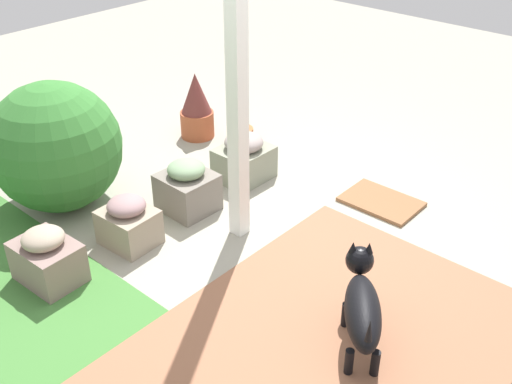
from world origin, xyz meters
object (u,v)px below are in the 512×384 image
porch_pillar (237,71)px  doormat (381,202)px  stone_planter_nearest (244,158)px  stone_planter_near (187,188)px  stone_planter_mid (129,222)px  stone_planter_far (47,258)px  terracotta_pot_tall (242,128)px  round_shrub (56,147)px  terracotta_pot_spiky (196,107)px  dog (362,305)px

porch_pillar → doormat: bearing=-118.8°
stone_planter_nearest → stone_planter_near: size_ratio=1.06×
stone_planter_nearest → doormat: (-1.09, -0.42, -0.17)m
porch_pillar → stone_planter_mid: (0.49, 0.62, -1.06)m
stone_planter_mid → doormat: (-1.06, -1.65, -0.16)m
stone_planter_nearest → doormat: size_ratio=0.74×
stone_planter_far → terracotta_pot_tall: 2.27m
stone_planter_nearest → terracotta_pot_tall: size_ratio=0.79×
round_shrub → terracotta_pot_tall: bearing=-103.2°
porch_pillar → stone_planter_near: porch_pillar is taller
porch_pillar → stone_planter_far: (0.55, 1.23, -1.06)m
terracotta_pot_tall → terracotta_pot_spiky: (0.49, 0.10, 0.10)m
porch_pillar → stone_planter_mid: porch_pillar is taller
stone_planter_nearest → round_shrub: size_ratio=0.44×
terracotta_pot_tall → doormat: 1.50m
round_shrub → dog: size_ratio=1.51×
stone_planter_mid → dog: bearing=-172.3°
stone_planter_mid → stone_planter_near: bearing=-87.8°
stone_planter_nearest → terracotta_pot_spiky: (0.88, -0.30, 0.11)m
stone_planter_far → round_shrub: (0.75, -0.60, 0.32)m
porch_pillar → terracotta_pot_tall: bearing=-47.9°
stone_planter_far → terracotta_pot_tall: (0.36, -2.24, 0.02)m
terracotta_pot_tall → dog: 2.61m
terracotta_pot_tall → doormat: bearing=-179.2°
stone_planter_near → stone_planter_mid: stone_planter_near is taller
terracotta_pot_spiky → dog: 2.98m
stone_planter_nearest → dog: size_ratio=0.66×
stone_planter_mid → terracotta_pot_tall: 1.69m
stone_planter_nearest → terracotta_pot_tall: 0.57m
porch_pillar → terracotta_pot_tall: porch_pillar is taller
stone_planter_far → terracotta_pot_tall: size_ratio=0.80×
stone_planter_far → dog: bearing=-155.1°
stone_planter_mid → terracotta_pot_tall: (0.42, -1.63, 0.02)m
terracotta_pot_tall → doormat: terracotta_pot_tall is taller
dog → stone_planter_nearest: bearing=-28.7°
dog → stone_planter_far: bearing=24.9°
porch_pillar → round_shrub: (1.30, 0.63, -0.74)m
doormat → stone_planter_mid: bearing=57.3°
stone_planter_near → stone_planter_mid: size_ratio=1.06×
stone_planter_near → stone_planter_mid: (-0.02, 0.59, -0.02)m
round_shrub → doormat: size_ratio=1.70×
porch_pillar → round_shrub: 1.62m
terracotta_pot_tall → stone_planter_nearest: bearing=134.8°
stone_planter_near → stone_planter_mid: 0.59m
dog → doormat: dog is taller
stone_planter_mid → round_shrub: bearing=0.5°
stone_planter_nearest → doormat: 1.18m
stone_planter_near → stone_planter_mid: bearing=92.2°
stone_planter_nearest → dog: bearing=151.3°
round_shrub → stone_planter_near: bearing=-142.9°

